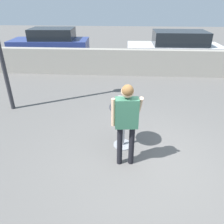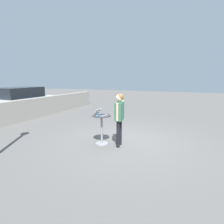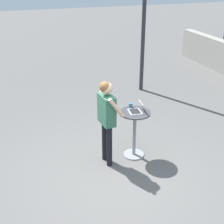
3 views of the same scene
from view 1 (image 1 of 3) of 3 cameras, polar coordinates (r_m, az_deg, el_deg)
The scene contains 8 objects.
ground_plane at distance 4.70m, azimuth 9.07°, elevation -13.35°, with size 50.00×50.00×0.00m, color #5B5956.
pavement_kerb at distance 9.82m, azimuth 6.74°, elevation 12.72°, with size 14.57×0.35×1.12m.
cafe_table at distance 4.82m, azimuth 2.99°, elevation -2.54°, with size 0.63×0.63×1.00m.
laptop at distance 4.68m, azimuth 3.19°, elevation 2.13°, with size 0.33×0.37×0.20m.
coffee_mug at distance 4.63m, azimuth 0.44°, elevation 2.00°, with size 0.11×0.08×0.10m.
standing_person at distance 4.05m, azimuth 3.83°, elevation -0.99°, with size 0.57×0.41×1.74m.
parked_car_near_street at distance 11.57m, azimuth 16.13°, elevation 15.57°, with size 4.54×1.99×1.67m.
parked_car_further_down at distance 12.82m, azimuth -15.70°, elevation 16.74°, with size 4.18×2.11×1.65m.
Camera 1 is at (-0.48, -3.54, 3.06)m, focal length 35.00 mm.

